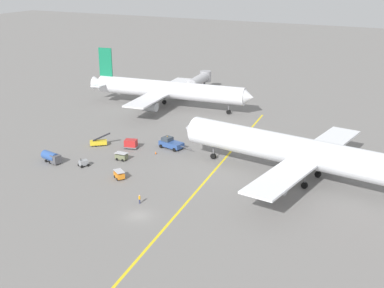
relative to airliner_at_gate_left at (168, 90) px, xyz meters
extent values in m
plane|color=slate|center=(29.69, -64.29, -5.51)|extent=(600.00, 600.00, 0.00)
cube|color=yellow|center=(34.59, -54.29, -5.51)|extent=(13.46, 119.35, 0.01)
cylinder|color=silver|center=(0.53, 0.05, 0.09)|extent=(46.64, 9.31, 5.12)
cone|color=silver|center=(24.81, 2.26, 0.09)|extent=(3.22, 4.94, 4.71)
cone|color=silver|center=(-23.56, -2.15, 0.09)|extent=(3.96, 4.40, 4.09)
cube|color=silver|center=(-1.78, -0.16, -0.67)|extent=(9.90, 39.28, 0.44)
cube|color=silver|center=(-21.07, -1.92, 0.61)|extent=(4.37, 13.24, 0.28)
cube|color=#14724C|center=(-20.77, -1.89, 7.00)|extent=(4.41, 0.76, 8.69)
cylinder|color=#999EA3|center=(0.20, -10.91, -2.47)|extent=(4.42, 2.97, 2.60)
cylinder|color=#999EA3|center=(-1.78, 10.76, -2.47)|extent=(4.42, 2.97, 2.60)
cylinder|color=slate|center=(-3.09, 3.13, -3.54)|extent=(0.28, 0.28, 2.66)
cylinder|color=black|center=(-3.09, 3.13, -4.86)|extent=(1.34, 0.67, 1.30)
cylinder|color=slate|center=(-2.47, -3.64, -3.54)|extent=(0.28, 0.28, 2.66)
cylinder|color=black|center=(-2.47, -3.64, -4.86)|extent=(1.34, 0.67, 1.30)
cylinder|color=slate|center=(18.99, 1.73, -3.54)|extent=(0.28, 0.28, 2.66)
cylinder|color=black|center=(18.99, 1.73, -4.86)|extent=(1.34, 0.67, 1.30)
cylinder|color=white|center=(49.47, -36.11, 0.48)|extent=(49.79, 13.06, 5.89)
cone|color=white|center=(23.82, -32.32, 0.48)|extent=(3.56, 5.77, 5.42)
cube|color=white|center=(51.92, -36.48, -0.41)|extent=(12.82, 44.82, 0.44)
cylinder|color=#999EA3|center=(52.75, -24.04, -2.21)|extent=(4.53, 3.19, 2.60)
cylinder|color=#999EA3|center=(49.11, -48.62, -2.21)|extent=(4.53, 3.19, 2.60)
cylinder|color=slate|center=(52.41, -39.98, -3.52)|extent=(0.28, 0.28, 2.69)
cylinder|color=black|center=(52.41, -39.98, -4.86)|extent=(1.37, 0.73, 1.30)
cylinder|color=slate|center=(53.41, -33.26, -3.52)|extent=(0.28, 0.28, 2.69)
cylinder|color=black|center=(53.41, -33.26, -4.86)|extent=(1.37, 0.73, 1.30)
cylinder|color=slate|center=(29.90, -33.22, -3.52)|extent=(0.28, 0.28, 2.69)
cylinder|color=black|center=(29.90, -33.22, -4.86)|extent=(1.37, 0.73, 1.30)
cube|color=#2D4C8C|center=(18.13, -31.20, -4.48)|extent=(6.19, 3.93, 1.17)
cube|color=#333D47|center=(16.90, -30.94, -3.44)|extent=(2.49, 2.62, 0.90)
cylinder|color=#4C4C51|center=(22.50, -32.13, -4.36)|extent=(3.17, 0.86, 0.20)
sphere|color=orange|center=(16.90, -30.94, -2.81)|extent=(0.24, 0.24, 0.24)
cylinder|color=black|center=(15.82, -32.14, -5.06)|extent=(0.94, 0.48, 0.90)
cylinder|color=black|center=(16.40, -29.40, -5.06)|extent=(0.94, 0.48, 0.90)
cylinder|color=black|center=(19.86, -33.00, -5.06)|extent=(0.94, 0.48, 0.90)
cylinder|color=black|center=(20.44, -30.26, -5.06)|extent=(0.94, 0.48, 0.90)
cube|color=slate|center=(9.58, -35.51, -5.09)|extent=(3.66, 2.95, 0.25)
cube|color=red|center=(9.58, -35.51, -4.16)|extent=(3.22, 2.65, 1.60)
cylinder|color=black|center=(10.13, -34.64, -5.21)|extent=(0.63, 0.35, 0.60)
cylinder|color=black|center=(10.49, -36.00, -5.21)|extent=(0.63, 0.35, 0.60)
cylinder|color=black|center=(8.68, -35.03, -5.21)|extent=(0.63, 0.35, 0.60)
cylinder|color=black|center=(9.04, -36.38, -5.21)|extent=(0.63, 0.35, 0.60)
cylinder|color=#2D5199|center=(-1.41, -51.01, -4.11)|extent=(4.34, 2.82, 2.00)
cube|color=#4C4C51|center=(0.54, -51.44, -4.31)|extent=(2.14, 2.11, 1.80)
cylinder|color=black|center=(-0.53, -50.49, -5.21)|extent=(0.63, 0.33, 0.60)
cylinder|color=black|center=(-0.83, -51.85, -5.21)|extent=(0.63, 0.33, 0.60)
cylinder|color=black|center=(-1.99, -50.16, -5.21)|extent=(0.63, 0.33, 0.60)
cylinder|color=black|center=(-2.30, -51.53, -5.21)|extent=(0.63, 0.33, 0.60)
cube|color=gray|center=(6.68, -49.77, -4.66)|extent=(1.89, 2.15, 1.10)
cylinder|color=black|center=(6.43, -50.25, -3.86)|extent=(0.16, 0.16, 0.50)
cylinder|color=black|center=(6.40, -48.78, -5.21)|extent=(0.45, 0.63, 0.60)
cylinder|color=black|center=(7.64, -49.42, -5.21)|extent=(0.45, 0.63, 0.60)
cylinder|color=black|center=(5.72, -50.12, -5.21)|extent=(0.45, 0.63, 0.60)
cylinder|color=black|center=(6.96, -50.75, -5.21)|extent=(0.45, 0.63, 0.60)
cube|color=gold|center=(1.50, -37.29, -4.76)|extent=(4.28, 3.83, 0.90)
cube|color=black|center=(2.14, -36.81, -3.41)|extent=(3.81, 3.09, 1.83)
cylinder|color=black|center=(1.69, -36.28, -5.21)|extent=(0.60, 0.52, 0.60)
cylinder|color=black|center=(2.52, -37.40, -5.21)|extent=(0.60, 0.52, 0.60)
cylinder|color=black|center=(0.48, -37.17, -5.21)|extent=(0.60, 0.52, 0.60)
cylinder|color=black|center=(1.32, -38.29, -5.21)|extent=(0.60, 0.52, 0.60)
cube|color=#666B4C|center=(11.88, -42.94, -4.71)|extent=(2.62, 1.54, 1.00)
cube|color=#B2B2B7|center=(11.88, -42.94, -3.86)|extent=(2.75, 1.62, 0.12)
cylinder|color=black|center=(12.62, -42.23, -5.21)|extent=(0.60, 0.21, 0.60)
cylinder|color=black|center=(12.64, -43.63, -5.21)|extent=(0.60, 0.21, 0.60)
cylinder|color=black|center=(11.12, -42.25, -5.21)|extent=(0.60, 0.21, 0.60)
cylinder|color=black|center=(11.14, -43.65, -5.21)|extent=(0.60, 0.21, 0.60)
cube|color=orange|center=(17.40, -52.00, -4.71)|extent=(2.99, 2.73, 1.00)
cube|color=#B2B2B7|center=(17.40, -52.00, -3.86)|extent=(3.14, 2.87, 0.12)
cylinder|color=black|center=(18.41, -51.86, -5.21)|extent=(0.60, 0.51, 0.60)
cylinder|color=black|center=(17.60, -53.00, -5.21)|extent=(0.60, 0.51, 0.60)
cylinder|color=black|center=(17.19, -50.99, -5.21)|extent=(0.60, 0.51, 0.60)
cylinder|color=black|center=(16.38, -52.13, -5.21)|extent=(0.60, 0.51, 0.60)
cylinder|color=#2D3351|center=(27.23, -60.01, -5.07)|extent=(0.28, 0.28, 0.88)
cylinder|color=orange|center=(27.23, -60.01, -4.32)|extent=(0.36, 0.36, 0.62)
sphere|color=beige|center=(27.23, -60.01, -3.89)|extent=(0.24, 0.24, 0.24)
cylinder|color=#F24C19|center=(27.07, -59.75, -4.20)|extent=(0.05, 0.05, 0.40)
cone|color=orange|center=(16.74, -36.21, -5.21)|extent=(0.40, 0.40, 0.60)
cube|color=black|center=(16.74, -36.21, -5.49)|extent=(0.44, 0.44, 0.04)
cylinder|color=#B7B7BC|center=(0.48, 20.04, -0.93)|extent=(4.66, 14.27, 3.20)
cylinder|color=#99999E|center=(-0.26, 27.01, -0.93)|extent=(3.84, 3.84, 3.52)
cylinder|color=#595960|center=(-0.15, 26.02, -3.22)|extent=(0.70, 0.70, 4.58)
camera|label=1|loc=(74.26, -133.00, 36.33)|focal=48.82mm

